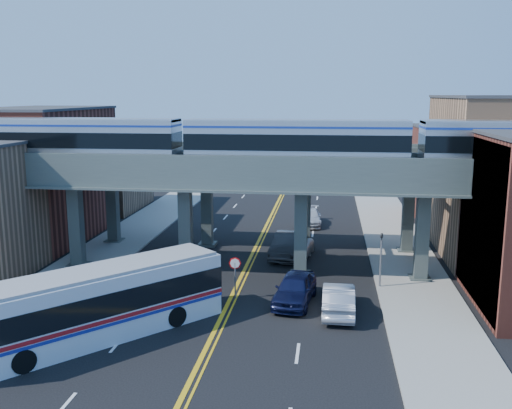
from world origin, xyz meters
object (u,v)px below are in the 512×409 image
at_px(car_lane_d, 310,217).
at_px(car_parked_curb, 338,299).
at_px(stop_sign, 235,271).
at_px(transit_train, 296,142).
at_px(car_lane_b, 287,245).
at_px(traffic_signal, 381,254).
at_px(transit_bus, 98,304).
at_px(car_lane_c, 294,249).
at_px(car_lane_a, 295,289).

relative_size(car_lane_d, car_parked_curb, 1.01).
bearing_deg(car_parked_curb, stop_sign, -13.35).
distance_m(transit_train, stop_sign, 9.54).
bearing_deg(transit_train, stop_sign, -123.34).
relative_size(transit_train, car_parked_curb, 8.86).
height_order(transit_train, car_lane_b, transit_train).
bearing_deg(traffic_signal, transit_train, 160.38).
bearing_deg(car_parked_curb, transit_bus, 22.38).
bearing_deg(transit_bus, stop_sign, -0.85).
height_order(transit_train, car_lane_d, transit_train).
distance_m(transit_train, car_lane_c, 9.51).
bearing_deg(transit_bus, traffic_signal, -15.53).
xyz_separation_m(stop_sign, car_lane_b, (2.47, 9.56, -0.84)).
xyz_separation_m(traffic_signal, car_lane_b, (-6.43, 6.56, -1.38)).
bearing_deg(car_parked_curb, car_lane_b, -70.96).
relative_size(stop_sign, car_lane_b, 0.47).
xyz_separation_m(transit_train, stop_sign, (-3.29, -5.00, -7.42)).
xyz_separation_m(traffic_signal, car_lane_d, (-5.10, 17.70, -1.56)).
relative_size(transit_train, transit_bus, 3.77).
distance_m(transit_bus, car_lane_c, 18.18).
xyz_separation_m(transit_train, car_lane_b, (-0.82, 4.56, -8.27)).
distance_m(car_lane_c, car_lane_d, 11.39).
bearing_deg(car_lane_c, car_lane_d, 93.51).
height_order(stop_sign, traffic_signal, traffic_signal).
bearing_deg(stop_sign, car_lane_a, -3.97).
height_order(stop_sign, car_lane_b, stop_sign).
xyz_separation_m(traffic_signal, car_parked_curb, (-2.70, -4.52, -1.46)).
bearing_deg(car_lane_c, stop_sign, -100.37).
distance_m(traffic_signal, transit_bus, 17.63).
relative_size(stop_sign, traffic_signal, 0.64).
bearing_deg(car_lane_c, transit_train, -78.81).
xyz_separation_m(stop_sign, car_lane_c, (3.01, 9.34, -1.04)).
height_order(car_lane_a, car_lane_c, car_lane_a).
height_order(transit_train, stop_sign, transit_train).
xyz_separation_m(car_lane_c, car_lane_d, (0.79, 11.36, 0.02)).
bearing_deg(traffic_signal, car_lane_a, -148.24).
height_order(stop_sign, transit_bus, transit_bus).
relative_size(stop_sign, car_lane_d, 0.51).
bearing_deg(stop_sign, car_lane_b, 75.50).
bearing_deg(car_parked_curb, traffic_signal, -120.37).
distance_m(car_lane_a, car_parked_curb, 2.85).
bearing_deg(car_lane_d, stop_sign, -102.93).
relative_size(traffic_signal, car_parked_curb, 0.80).
relative_size(transit_bus, car_lane_d, 2.33).
bearing_deg(car_lane_d, car_lane_b, -99.32).
relative_size(transit_train, car_lane_d, 8.79).
height_order(transit_train, car_parked_curb, transit_train).
height_order(car_lane_c, car_parked_curb, car_parked_curb).
relative_size(car_lane_a, car_lane_c, 1.00).
bearing_deg(traffic_signal, car_lane_b, 134.40).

